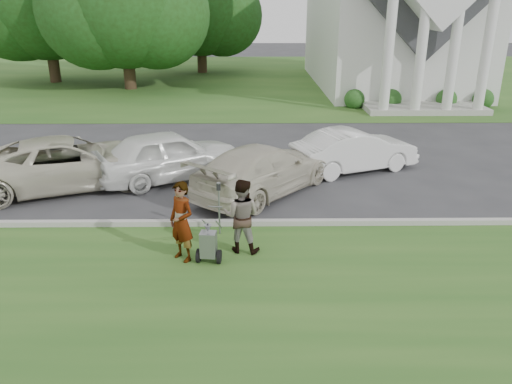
{
  "coord_description": "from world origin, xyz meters",
  "views": [
    {
      "loc": [
        -0.12,
        -11.18,
        5.44
      ],
      "look_at": [
        0.01,
        0.0,
        1.14
      ],
      "focal_mm": 35.0,
      "sensor_mm": 36.0,
      "label": 1
    }
  ],
  "objects_px": {
    "person_left": "(182,222)",
    "car_b": "(169,155)",
    "striping_cart": "(209,245)",
    "person_right": "(241,216)",
    "car_c": "(263,169)",
    "parking_meter_near": "(219,202)",
    "tree_left": "(123,6)",
    "tree_back": "(200,10)",
    "car_d": "(354,150)",
    "car_a": "(68,163)"
  },
  "relations": [
    {
      "from": "person_right",
      "to": "car_a",
      "type": "distance_m",
      "value": 6.94
    },
    {
      "from": "tree_back",
      "to": "person_left",
      "type": "relative_size",
      "value": 5.27
    },
    {
      "from": "parking_meter_near",
      "to": "car_d",
      "type": "bearing_deg",
      "value": 49.21
    },
    {
      "from": "tree_back",
      "to": "striping_cart",
      "type": "relative_size",
      "value": 8.72
    },
    {
      "from": "striping_cart",
      "to": "person_left",
      "type": "xyz_separation_m",
      "value": [
        -0.58,
        0.14,
        0.49
      ]
    },
    {
      "from": "parking_meter_near",
      "to": "car_c",
      "type": "height_order",
      "value": "car_c"
    },
    {
      "from": "tree_back",
      "to": "car_b",
      "type": "bearing_deg",
      "value": -87.18
    },
    {
      "from": "tree_left",
      "to": "parking_meter_near",
      "type": "distance_m",
      "value": 23.46
    },
    {
      "from": "car_b",
      "to": "car_c",
      "type": "xyz_separation_m",
      "value": [
        3.0,
        -1.26,
        -0.08
      ]
    },
    {
      "from": "person_right",
      "to": "car_c",
      "type": "relative_size",
      "value": 0.35
    },
    {
      "from": "person_right",
      "to": "car_d",
      "type": "xyz_separation_m",
      "value": [
        3.73,
        5.85,
        -0.16
      ]
    },
    {
      "from": "person_right",
      "to": "car_a",
      "type": "xyz_separation_m",
      "value": [
        -5.41,
        4.35,
        -0.09
      ]
    },
    {
      "from": "car_b",
      "to": "car_d",
      "type": "bearing_deg",
      "value": -112.21
    },
    {
      "from": "car_b",
      "to": "tree_back",
      "type": "bearing_deg",
      "value": -26.97
    },
    {
      "from": "car_a",
      "to": "car_d",
      "type": "bearing_deg",
      "value": -101.97
    },
    {
      "from": "tree_left",
      "to": "person_right",
      "type": "distance_m",
      "value": 24.46
    },
    {
      "from": "car_b",
      "to": "car_c",
      "type": "relative_size",
      "value": 0.94
    },
    {
      "from": "person_left",
      "to": "tree_left",
      "type": "bearing_deg",
      "value": 146.51
    },
    {
      "from": "striping_cart",
      "to": "person_right",
      "type": "relative_size",
      "value": 0.63
    },
    {
      "from": "car_c",
      "to": "tree_back",
      "type": "bearing_deg",
      "value": -41.18
    },
    {
      "from": "person_left",
      "to": "car_b",
      "type": "bearing_deg",
      "value": 142.66
    },
    {
      "from": "person_right",
      "to": "parking_meter_near",
      "type": "height_order",
      "value": "person_right"
    },
    {
      "from": "tree_left",
      "to": "car_a",
      "type": "distance_m",
      "value": 19.12
    },
    {
      "from": "person_left",
      "to": "person_right",
      "type": "distance_m",
      "value": 1.36
    },
    {
      "from": "parking_meter_near",
      "to": "car_a",
      "type": "height_order",
      "value": "car_a"
    },
    {
      "from": "car_d",
      "to": "striping_cart",
      "type": "bearing_deg",
      "value": 122.93
    },
    {
      "from": "tree_back",
      "to": "car_a",
      "type": "height_order",
      "value": "tree_back"
    },
    {
      "from": "car_d",
      "to": "car_c",
      "type": "bearing_deg",
      "value": 101.26
    },
    {
      "from": "person_left",
      "to": "car_b",
      "type": "distance_m",
      "value": 5.55
    },
    {
      "from": "striping_cart",
      "to": "person_left",
      "type": "relative_size",
      "value": 0.6
    },
    {
      "from": "striping_cart",
      "to": "parking_meter_near",
      "type": "xyz_separation_m",
      "value": [
        0.16,
        1.42,
        0.43
      ]
    },
    {
      "from": "tree_back",
      "to": "car_d",
      "type": "xyz_separation_m",
      "value": [
        7.4,
        -24.97,
        -4.02
      ]
    },
    {
      "from": "striping_cart",
      "to": "parking_meter_near",
      "type": "relative_size",
      "value": 0.81
    },
    {
      "from": "tree_left",
      "to": "person_left",
      "type": "relative_size",
      "value": 5.83
    },
    {
      "from": "car_a",
      "to": "car_c",
      "type": "bearing_deg",
      "value": -116.73
    },
    {
      "from": "tree_left",
      "to": "person_right",
      "type": "bearing_deg",
      "value": -71.41
    },
    {
      "from": "tree_left",
      "to": "car_a",
      "type": "bearing_deg",
      "value": -82.99
    },
    {
      "from": "tree_left",
      "to": "car_b",
      "type": "distance_m",
      "value": 19.05
    },
    {
      "from": "striping_cart",
      "to": "car_b",
      "type": "relative_size",
      "value": 0.23
    },
    {
      "from": "car_a",
      "to": "car_d",
      "type": "xyz_separation_m",
      "value": [
        9.13,
        1.51,
        -0.07
      ]
    },
    {
      "from": "striping_cart",
      "to": "person_right",
      "type": "distance_m",
      "value": 1.0
    },
    {
      "from": "tree_left",
      "to": "striping_cart",
      "type": "xyz_separation_m",
      "value": [
        6.96,
        -23.37,
        -4.68
      ]
    },
    {
      "from": "tree_left",
      "to": "parking_meter_near",
      "type": "relative_size",
      "value": 7.79
    },
    {
      "from": "car_b",
      "to": "tree_left",
      "type": "bearing_deg",
      "value": -13.28
    },
    {
      "from": "parking_meter_near",
      "to": "car_b",
      "type": "xyz_separation_m",
      "value": [
        -1.85,
        4.15,
        -0.05
      ]
    },
    {
      "from": "parking_meter_near",
      "to": "car_a",
      "type": "relative_size",
      "value": 0.24
    },
    {
      "from": "parking_meter_near",
      "to": "car_d",
      "type": "relative_size",
      "value": 0.32
    },
    {
      "from": "tree_left",
      "to": "person_right",
      "type": "relative_size",
      "value": 6.09
    },
    {
      "from": "tree_back",
      "to": "person_left",
      "type": "xyz_separation_m",
      "value": [
        2.38,
        -31.23,
        -3.81
      ]
    },
    {
      "from": "striping_cart",
      "to": "person_right",
      "type": "xyz_separation_m",
      "value": [
        0.72,
        0.54,
        0.45
      ]
    }
  ]
}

